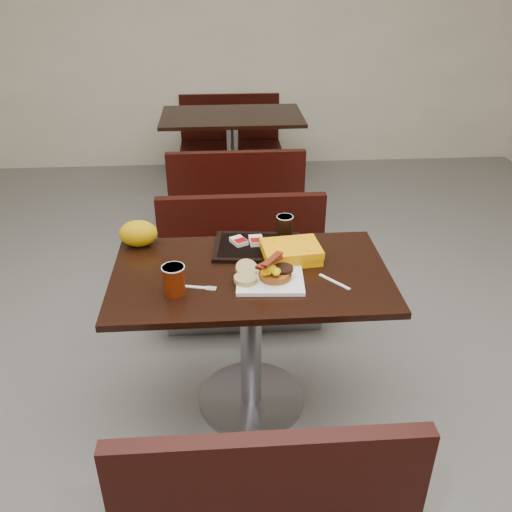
{
  "coord_description": "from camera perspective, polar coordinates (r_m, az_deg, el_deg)",
  "views": [
    {
      "loc": [
        -0.12,
        -2.01,
        1.96
      ],
      "look_at": [
        0.02,
        0.02,
        0.82
      ],
      "focal_mm": 38.14,
      "sensor_mm": 36.0,
      "label": 1
    }
  ],
  "objects": [
    {
      "name": "coffee_cup_near",
      "position": [
        2.21,
        -8.59,
        -2.51
      ],
      "size": [
        0.09,
        0.09,
        0.12
      ],
      "primitive_type": "cylinder",
      "rotation": [
        0.0,
        0.0,
        -0.05
      ],
      "color": "#8F2005",
      "rests_on": "table_near"
    },
    {
      "name": "paper_bag",
      "position": [
        2.6,
        -12.23,
        2.34
      ],
      "size": [
        0.21,
        0.19,
        0.12
      ],
      "primitive_type": "ellipsoid",
      "rotation": [
        0.0,
        0.0,
        -0.4
      ],
      "color": "orange",
      "rests_on": "table_near"
    },
    {
      "name": "scrambled_eggs",
      "position": [
        2.24,
        1.24,
        -1.44
      ],
      "size": [
        0.11,
        0.1,
        0.05
      ],
      "primitive_type": "ellipsoid",
      "rotation": [
        0.0,
        0.0,
        0.3
      ],
      "color": "#FFDC05",
      "rests_on": "pancake_stack"
    },
    {
      "name": "condiment_ketchup",
      "position": [
        2.44,
        0.1,
        -0.39
      ],
      "size": [
        0.04,
        0.03,
        0.01
      ],
      "primitive_type": "cube",
      "rotation": [
        0.0,
        0.0,
        -0.02
      ],
      "color": "#8C0504",
      "rests_on": "table_near"
    },
    {
      "name": "bench_near_s",
      "position": [
        2.08,
        0.76,
        -21.22
      ],
      "size": [
        1.0,
        0.46,
        0.72
      ],
      "primitive_type": null,
      "color": "black",
      "rests_on": "floor"
    },
    {
      "name": "tray",
      "position": [
        2.53,
        0.15,
        0.95
      ],
      "size": [
        0.43,
        0.32,
        0.02
      ],
      "primitive_type": "cube",
      "rotation": [
        0.0,
        0.0,
        -0.1
      ],
      "color": "black",
      "rests_on": "table_near"
    },
    {
      "name": "bench_far_s",
      "position": [
        4.23,
        -2.14,
        7.05
      ],
      "size": [
        1.0,
        0.46,
        0.72
      ],
      "primitive_type": null,
      "color": "black",
      "rests_on": "floor"
    },
    {
      "name": "muffin_bottom",
      "position": [
        2.25,
        -1.12,
        -2.43
      ],
      "size": [
        0.1,
        0.1,
        0.02
      ],
      "primitive_type": "cylinder",
      "rotation": [
        0.0,
        0.0,
        0.04
      ],
      "color": "tan",
      "rests_on": "platter"
    },
    {
      "name": "sausage_patty",
      "position": [
        2.28,
        2.86,
        -1.33
      ],
      "size": [
        0.1,
        0.1,
        0.01
      ],
      "primitive_type": "cylinder",
      "rotation": [
        0.0,
        0.0,
        -0.2
      ],
      "color": "black",
      "rests_on": "pancake_stack"
    },
    {
      "name": "knife",
      "position": [
        2.31,
        8.23,
        -2.68
      ],
      "size": [
        0.11,
        0.13,
        0.0
      ],
      "primitive_type": "cube",
      "rotation": [
        0.0,
        0.0,
        -0.88
      ],
      "color": "white",
      "rests_on": "table_near"
    },
    {
      "name": "fork",
      "position": [
        2.26,
        -6.5,
        -3.24
      ],
      "size": [
        0.15,
        0.06,
        0.0
      ],
      "primitive_type": null,
      "rotation": [
        0.0,
        0.0,
        -0.21
      ],
      "color": "white",
      "rests_on": "table_near"
    },
    {
      "name": "bacon_strips",
      "position": [
        2.23,
        1.41,
        -0.6
      ],
      "size": [
        0.16,
        0.18,
        0.01
      ],
      "primitive_type": null,
      "rotation": [
        0.0,
        0.0,
        0.91
      ],
      "color": "#4E0705",
      "rests_on": "scrambled_eggs"
    },
    {
      "name": "bench_far_n",
      "position": [
        5.55,
        -2.7,
        12.52
      ],
      "size": [
        1.0,
        0.46,
        0.72
      ],
      "primitive_type": null,
      "color": "black",
      "rests_on": "floor"
    },
    {
      "name": "table_far",
      "position": [
        4.88,
        -2.46,
        10.32
      ],
      "size": [
        1.2,
        0.7,
        0.75
      ],
      "primitive_type": null,
      "color": "black",
      "rests_on": "floor"
    },
    {
      "name": "clamshell",
      "position": [
        2.44,
        3.7,
        0.4
      ],
      "size": [
        0.27,
        0.22,
        0.07
      ],
      "primitive_type": "cube",
      "rotation": [
        0.0,
        0.0,
        0.11
      ],
      "color": "#FB9C04",
      "rests_on": "table_near"
    },
    {
      "name": "table_near",
      "position": [
        2.57,
        -0.53,
        -8.88
      ],
      "size": [
        1.2,
        0.7,
        0.75
      ],
      "primitive_type": null,
      "color": "black",
      "rests_on": "floor"
    },
    {
      "name": "muffin_top",
      "position": [
        2.3,
        -1.0,
        -1.33
      ],
      "size": [
        0.11,
        0.11,
        0.05
      ],
      "primitive_type": "cylinder",
      "rotation": [
        0.38,
        0.0,
        0.27
      ],
      "color": "tan",
      "rests_on": "platter"
    },
    {
      "name": "wall_back",
      "position": [
        5.54,
        -3.03,
        23.47
      ],
      "size": [
        6.0,
        0.01,
        2.8
      ],
      "primitive_type": "cube",
      "color": "beige",
      "rests_on": "ground"
    },
    {
      "name": "platter",
      "position": [
        2.28,
        1.48,
        -2.6
      ],
      "size": [
        0.29,
        0.24,
        0.02
      ],
      "primitive_type": "cube",
      "rotation": [
        0.0,
        0.0,
        -0.07
      ],
      "color": "white",
      "rests_on": "table_near"
    },
    {
      "name": "coffee_cup_far",
      "position": [
        2.6,
        3.03,
        3.15
      ],
      "size": [
        0.09,
        0.09,
        0.1
      ],
      "primitive_type": "cylinder",
      "rotation": [
        0.0,
        0.0,
        0.22
      ],
      "color": "black",
      "rests_on": "tray"
    },
    {
      "name": "floor",
      "position": [
        2.82,
        -0.5,
        -14.88
      ],
      "size": [
        6.0,
        7.0,
        0.01
      ],
      "primitive_type": "cube",
      "color": "slate",
      "rests_on": "ground"
    },
    {
      "name": "bench_near_n",
      "position": [
        3.16,
        -1.32,
        -1.22
      ],
      "size": [
        1.0,
        0.46,
        0.72
      ],
      "primitive_type": null,
      "color": "black",
      "rests_on": "floor"
    },
    {
      "name": "hashbrown_sleeve_left",
      "position": [
        2.54,
        -1.82,
        1.58
      ],
      "size": [
        0.09,
        0.1,
        0.02
      ],
      "primitive_type": "cube",
      "rotation": [
        0.0,
        0.0,
        0.48
      ],
      "color": "silver",
      "rests_on": "tray"
    },
    {
      "name": "hashbrown_sleeve_right",
      "position": [
        2.55,
        0.01,
        1.63
      ],
      "size": [
        0.07,
        0.09,
        0.02
      ],
      "primitive_type": "cube",
      "rotation": [
        0.0,
        0.0,
        0.07
      ],
      "color": "silver",
      "rests_on": "tray"
    },
    {
      "name": "pancake_stack",
      "position": [
        2.28,
        2.04,
        -1.92
      ],
      "size": [
        0.14,
        0.14,
        0.03
      ],
      "primitive_type": "cylinder",
      "rotation": [
        0.0,
        0.0,
        -0.02
      ],
      "color": "#A3481B",
      "rests_on": "platter"
    }
  ]
}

